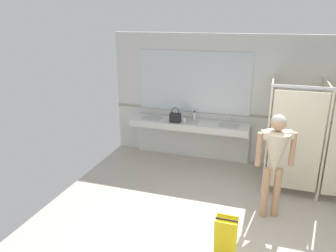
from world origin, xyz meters
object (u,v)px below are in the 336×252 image
(soap_dispenser, at_px, (194,116))
(paper_cup, at_px, (184,120))
(handbag, at_px, (175,117))
(wet_floor_sign, at_px, (225,239))
(person_standing, at_px, (275,154))

(soap_dispenser, xyz_separation_m, paper_cup, (-0.16, -0.25, -0.04))
(handbag, height_order, paper_cup, handbag)
(handbag, xyz_separation_m, soap_dispenser, (0.34, 0.31, -0.02))
(handbag, xyz_separation_m, wet_floor_sign, (1.51, -2.76, -0.68))
(handbag, xyz_separation_m, paper_cup, (0.18, 0.05, -0.07))
(person_standing, height_order, handbag, person_standing)
(soap_dispenser, height_order, wet_floor_sign, soap_dispenser)
(soap_dispenser, bearing_deg, person_standing, -47.82)
(person_standing, xyz_separation_m, handbag, (-2.03, 1.56, -0.07))
(handbag, relative_size, wet_floor_sign, 0.53)
(soap_dispenser, distance_m, wet_floor_sign, 3.35)
(person_standing, xyz_separation_m, wet_floor_sign, (-0.52, -1.21, -0.75))
(person_standing, height_order, soap_dispenser, person_standing)
(soap_dispenser, distance_m, paper_cup, 0.30)
(paper_cup, bearing_deg, wet_floor_sign, -64.74)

